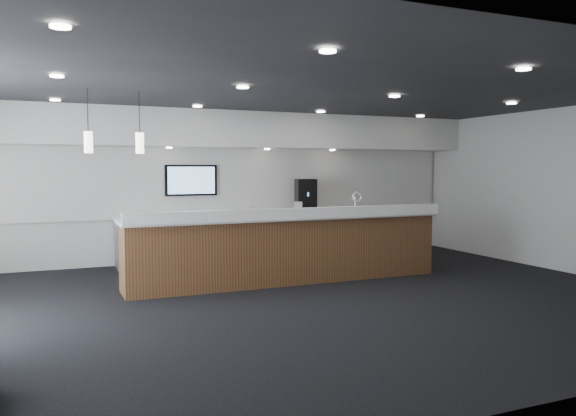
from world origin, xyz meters
name	(u,v)px	position (x,y,z in m)	size (l,w,h in m)	color
ground	(322,298)	(0.00, 0.00, 0.00)	(10.00, 10.00, 0.00)	black
ceiling	(323,90)	(0.00, 0.00, 3.00)	(10.00, 8.00, 0.02)	black
back_wall	(237,187)	(0.00, 4.00, 1.50)	(10.00, 0.02, 3.00)	silver
right_wall	(573,190)	(5.00, 0.00, 1.50)	(0.02, 8.00, 3.00)	silver
soffit_bulkhead	(244,130)	(0.00, 3.55, 2.65)	(10.00, 0.90, 0.70)	silver
alcove_panel	(238,182)	(0.00, 3.97, 1.60)	(9.80, 0.06, 1.40)	silver
back_credenza	(243,237)	(0.00, 3.64, 0.48)	(5.06, 0.66, 0.95)	gray
wall_tv	(191,180)	(-1.00, 3.91, 1.65)	(1.05, 0.08, 0.62)	black
pendant_left	(143,142)	(-2.40, 0.80, 2.25)	(0.12, 0.12, 0.30)	#FCE9C5
pendant_right	(90,141)	(-3.10, 0.80, 2.25)	(0.12, 0.12, 0.30)	#FCE9C5
ceiling_can_lights	(323,92)	(0.00, 0.00, 2.97)	(7.00, 5.00, 0.02)	white
service_counter	(287,248)	(0.00, 1.29, 0.57)	(5.41, 0.93, 1.49)	#522E1B
coffee_machine	(305,196)	(1.44, 3.71, 1.31)	(0.49, 0.58, 0.71)	black
info_sign_left	(251,210)	(0.14, 3.51, 1.05)	(0.14, 0.02, 0.20)	white
info_sign_right	(298,207)	(1.18, 3.52, 1.07)	(0.18, 0.02, 0.24)	white
cup_0	(328,210)	(1.90, 3.56, 1.00)	(0.10, 0.10, 0.10)	white
cup_1	(322,210)	(1.76, 3.56, 1.00)	(0.10, 0.10, 0.10)	white
cup_2	(316,210)	(1.62, 3.56, 1.00)	(0.10, 0.10, 0.10)	white
cup_3	(310,210)	(1.48, 3.56, 1.00)	(0.10, 0.10, 0.10)	white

